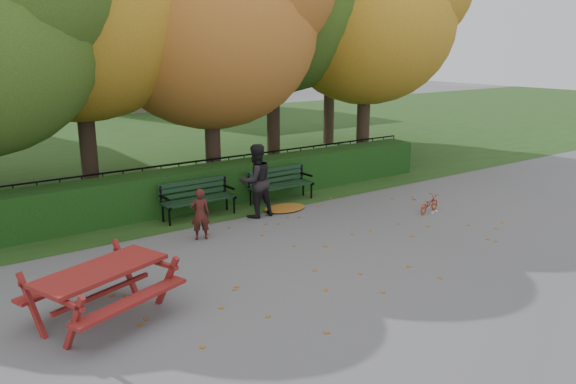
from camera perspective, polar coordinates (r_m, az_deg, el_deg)
ground at (r=11.45m, az=5.23°, el=-5.84°), size 90.00×90.00×0.00m
grass_strip at (r=23.51m, az=-17.69°, el=4.20°), size 90.00×90.00×0.00m
building_right at (r=39.14m, az=-13.61°, el=17.22°), size 9.00×6.00×12.00m
hedge at (r=14.84m, az=-6.14°, el=0.95°), size 13.00×0.90×1.00m
iron_fence at (r=15.51m, az=-7.61°, el=1.65°), size 14.00×0.04×1.02m
tree_c at (r=16.12m, az=-6.57°, el=17.52°), size 6.30×6.00×8.00m
tree_e at (r=19.43m, az=9.24°, el=17.70°), size 6.09×5.80×8.16m
tree_g at (r=23.60m, az=5.41°, el=17.95°), size 6.30×6.00×8.55m
bench_left at (r=13.56m, az=-9.23°, el=-0.39°), size 1.80×0.57×0.88m
bench_right at (r=14.74m, az=-0.88°, el=1.02°), size 1.80×0.57×0.88m
picnic_table at (r=8.83m, az=-18.42°, el=-8.46°), size 2.35×2.12×0.94m
leaf_pile at (r=14.11m, az=-0.33°, el=-1.63°), size 1.25×0.97×0.08m
leaf_scatter at (r=11.66m, az=4.27°, el=-5.40°), size 9.00×5.70×0.01m
child at (r=11.97m, az=-8.91°, el=-2.24°), size 0.47×0.39×1.11m
adult at (r=13.35m, az=-3.28°, el=1.14°), size 0.87×0.68×1.76m
bicycle at (r=14.29m, az=14.14°, el=-1.16°), size 0.84×0.44×0.42m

